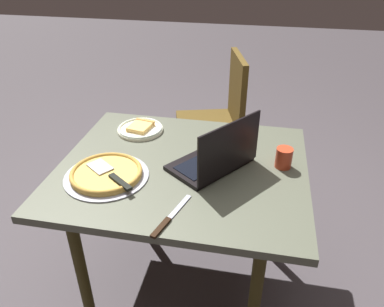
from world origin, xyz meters
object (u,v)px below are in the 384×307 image
pizza_plate (140,128)px  pizza_tray (106,174)px  dining_table (183,180)px  laptop (216,158)px  table_knife (168,219)px  chair_near (219,116)px  drink_cup (284,158)px

pizza_plate → pizza_tray: size_ratio=0.66×
dining_table → pizza_tray: size_ratio=3.05×
laptop → pizza_tray: laptop is taller
laptop → table_knife: size_ratio=1.63×
laptop → chair_near: laptop is taller
dining_table → drink_cup: 0.44m
pizza_tray → table_knife: 0.37m
chair_near → laptop: bearing=-83.9°
dining_table → laptop: size_ratio=2.60×
table_knife → chair_near: size_ratio=0.27×
drink_cup → chair_near: size_ratio=0.10×
laptop → chair_near: 0.92m
laptop → pizza_tray: 0.45m
table_knife → drink_cup: size_ratio=2.81×
dining_table → drink_cup: drink_cup is taller
laptop → pizza_plate: (-0.41, 0.26, -0.04)m
pizza_plate → table_knife: pizza_plate is taller
pizza_tray → chair_near: chair_near is taller
table_knife → drink_cup: (0.39, 0.42, 0.04)m
table_knife → laptop: bearing=71.6°
dining_table → laptop: 0.19m
laptop → drink_cup: (0.27, 0.07, -0.01)m
chair_near → drink_cup: bearing=-65.8°
table_knife → pizza_tray: bearing=146.2°
pizza_plate → pizza_tray: (-0.01, -0.41, 0.00)m
laptop → pizza_plate: laptop is taller
pizza_plate → laptop: bearing=-32.3°
pizza_tray → drink_cup: drink_cup is taller
laptop → chair_near: bearing=96.1°
dining_table → pizza_tray: (-0.28, -0.14, 0.09)m
dining_table → chair_near: (0.05, 0.89, -0.11)m
drink_cup → pizza_plate: bearing=164.3°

